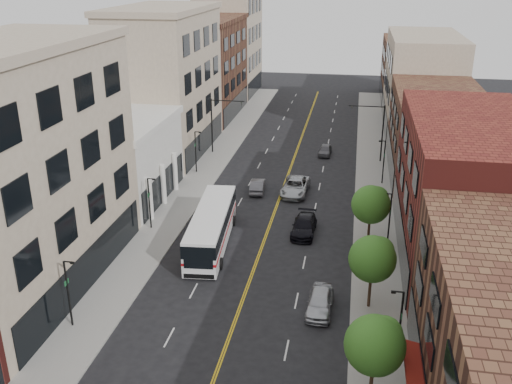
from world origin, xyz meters
The scene contains 28 objects.
sidewalk_left centered at (-10.00, 35.00, 0.07)m, with size 4.00×110.00×0.15m, color gray.
sidewalk_right centered at (10.00, 35.00, 0.07)m, with size 4.00×110.00×0.15m, color gray.
bldg_l_tanoffice centered at (-17.00, 13.00, 9.00)m, with size 10.00×22.00×18.00m, color tan.
bldg_l_white centered at (-17.00, 31.00, 4.00)m, with size 10.00×14.00×8.00m, color silver.
bldg_l_far_a centered at (-17.00, 48.00, 9.00)m, with size 10.00×20.00×18.00m, color tan.
bldg_l_far_b centered at (-17.00, 68.00, 7.50)m, with size 10.00×20.00×15.00m, color #532D21.
bldg_l_far_c centered at (-17.00, 86.00, 10.00)m, with size 10.00×16.00×20.00m, color tan.
bldg_r_mid centered at (17.00, 24.00, 6.00)m, with size 10.00×22.00×12.00m, color #5B1C18.
bldg_r_far_a centered at (17.00, 45.00, 5.00)m, with size 10.00×20.00×10.00m, color #532D21.
bldg_r_far_b centered at (17.00, 66.00, 7.00)m, with size 10.00×22.00×14.00m, color tan.
bldg_r_far_c centered at (17.00, 86.00, 5.50)m, with size 10.00×18.00×11.00m, color #532D21.
tree_r_1 centered at (9.39, 4.07, 4.13)m, with size 3.40×3.40×5.59m.
tree_r_2 centered at (9.39, 14.07, 4.13)m, with size 3.40×3.40×5.59m.
tree_r_3 centered at (9.39, 24.07, 4.13)m, with size 3.40×3.40×5.59m.
lamp_l_1 centered at (-10.95, 8.00, 2.97)m, with size 0.81×0.55×5.05m.
lamp_l_2 centered at (-10.95, 24.00, 2.97)m, with size 0.81×0.55×5.05m.
lamp_l_3 centered at (-10.95, 40.00, 2.97)m, with size 0.81×0.55×5.05m.
lamp_r_1 centered at (10.95, 8.00, 2.97)m, with size 0.81×0.55×5.05m.
lamp_r_2 centered at (10.95, 24.00, 2.97)m, with size 0.81×0.55×5.05m.
lamp_r_3 centered at (10.95, 40.00, 2.97)m, with size 0.81×0.55×5.05m.
signal_mast_left centered at (-10.27, 48.00, 4.65)m, with size 4.49×0.18×7.20m.
signal_mast_right centered at (10.27, 48.00, 4.65)m, with size 4.49×0.18×7.20m.
city_bus centered at (-4.49, 21.77, 1.92)m, with size 3.92×13.02×3.30m.
car_parked_far centered at (5.80, 12.96, 0.77)m, with size 1.82×4.53×1.55m, color #ADAFB5.
car_lane_behind centered at (-2.68, 35.27, 0.70)m, with size 1.48×4.26×1.40m, color #535258.
car_lane_a centered at (3.42, 25.62, 0.75)m, with size 2.10×5.17×1.50m, color black.
car_lane_b centered at (1.50, 35.42, 0.83)m, with size 2.74×5.94×1.65m, color #A7AAAE.
car_lane_c centered at (3.89, 49.76, 0.66)m, with size 1.56×3.87×1.32m, color #515156.
Camera 1 is at (7.38, -22.62, 23.47)m, focal length 40.00 mm.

